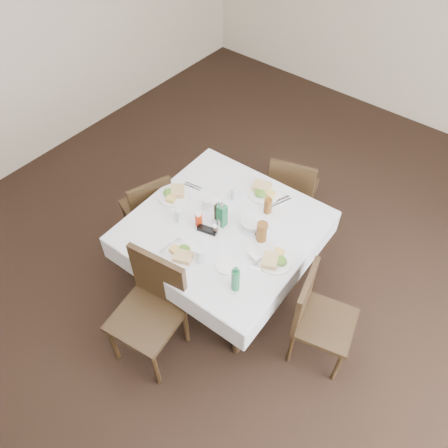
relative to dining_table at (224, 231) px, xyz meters
The scene contains 33 objects.
ground_plane 0.71m from the dining_table, 11.10° to the right, with size 7.00×7.00×0.00m, color black.
room_shell 1.05m from the dining_table, 11.10° to the right, with size 6.04×7.04×2.80m.
dining_table is the anchor object (origin of this frame).
chair_north 0.95m from the dining_table, 85.46° to the left, with size 0.52×0.52×0.88m.
chair_south 0.80m from the dining_table, 92.88° to the right, with size 0.53×0.53×0.98m.
chair_east 0.95m from the dining_table, ahead, with size 0.51×0.51×0.89m.
chair_west 0.85m from the dining_table, behind, with size 0.50×0.50×0.83m.
meal_north 0.49m from the dining_table, 85.90° to the left, with size 0.28×0.28×0.06m.
meal_south 0.45m from the dining_table, 96.38° to the right, with size 0.25×0.25×0.06m.
meal_east 0.53m from the dining_table, ahead, with size 0.26×0.26×0.06m.
meal_west 0.53m from the dining_table, behind, with size 0.26×0.26×0.06m.
side_plate_a 0.41m from the dining_table, 133.07° to the left, with size 0.18×0.18×0.01m.
side_plate_b 0.41m from the dining_table, 48.23° to the right, with size 0.17×0.17×0.01m.
water_n 0.33m from the dining_table, 111.19° to the left, with size 0.06×0.06×0.11m.
water_s 0.42m from the dining_table, 76.98° to the right, with size 0.07×0.07×0.13m.
water_e 0.37m from the dining_table, 15.97° to the left, with size 0.07×0.07×0.13m.
water_w 0.37m from the dining_table, 148.34° to the right, with size 0.07×0.07×0.13m.
iced_tea_a 0.41m from the dining_table, 60.37° to the left, with size 0.06×0.06×0.13m.
iced_tea_b 0.36m from the dining_table, 11.60° to the left, with size 0.08×0.08×0.17m.
bread_basket 0.25m from the dining_table, 34.32° to the left, with size 0.21×0.21×0.07m.
oil_cruet_dark 0.18m from the dining_table, 162.75° to the left, with size 0.05×0.05×0.20m.
oil_cruet_green 0.19m from the dining_table, 150.69° to the right, with size 0.06×0.06×0.26m.
ketchup_bottle 0.24m from the dining_table, 141.89° to the right, with size 0.06×0.06×0.13m.
salt_shaker 0.12m from the dining_table, 124.58° to the right, with size 0.04×0.04×0.08m.
pepper_shaker 0.16m from the dining_table, 90.05° to the right, with size 0.04×0.04×0.08m.
coffee_mug 0.26m from the dining_table, 164.10° to the left, with size 0.13×0.11×0.08m.
sunglasses 0.17m from the dining_table, 112.81° to the right, with size 0.17×0.09×0.03m.
green_bottle 0.62m from the dining_table, 43.45° to the right, with size 0.06×0.06×0.23m.
sugar_caddy 0.42m from the dining_table, 17.38° to the right, with size 0.11×0.07×0.05m.
cutlery_n 0.53m from the dining_table, 67.01° to the left, with size 0.12×0.21×0.01m.
cutlery_s 0.45m from the dining_table, 111.77° to the right, with size 0.07×0.20×0.01m.
cutlery_e 0.52m from the dining_table, 18.02° to the right, with size 0.19×0.10×0.01m.
cutlery_w 0.51m from the dining_table, 159.94° to the left, with size 0.17×0.06×0.01m.
Camera 1 is at (1.22, -1.73, 3.34)m, focal length 35.00 mm.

